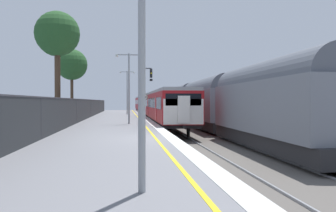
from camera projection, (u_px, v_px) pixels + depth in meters
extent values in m
cube|color=slate|center=(108.00, 150.00, 16.24)|extent=(6.40, 110.00, 1.00)
cube|color=silver|center=(172.00, 138.00, 16.58)|extent=(0.60, 110.00, 0.01)
cube|color=yellow|center=(155.00, 138.00, 16.49)|extent=(0.12, 110.00, 0.01)
cube|color=#56514C|center=(291.00, 159.00, 17.29)|extent=(11.00, 110.00, 0.20)
cube|color=gray|center=(192.00, 158.00, 16.71)|extent=(0.07, 110.00, 0.08)
cube|color=gray|center=(222.00, 158.00, 16.88)|extent=(0.07, 110.00, 0.08)
cube|color=gray|center=(274.00, 157.00, 17.19)|extent=(0.07, 110.00, 0.08)
cube|color=gray|center=(303.00, 156.00, 17.36)|extent=(0.07, 110.00, 0.08)
cube|color=maroon|center=(166.00, 106.00, 33.47)|extent=(2.80, 19.83, 2.30)
cube|color=black|center=(166.00, 120.00, 33.49)|extent=(2.64, 19.23, 0.25)
cube|color=gray|center=(166.00, 92.00, 33.46)|extent=(2.68, 19.83, 0.24)
cube|color=black|center=(151.00, 103.00, 33.30)|extent=(0.02, 18.23, 0.84)
cube|color=red|center=(156.00, 108.00, 28.38)|extent=(0.03, 1.10, 1.90)
cube|color=red|center=(148.00, 106.00, 38.23)|extent=(0.03, 1.10, 1.90)
cylinder|color=black|center=(167.00, 132.00, 26.14)|extent=(0.12, 0.84, 0.84)
cylinder|color=black|center=(188.00, 131.00, 26.33)|extent=(0.12, 0.84, 0.84)
cylinder|color=black|center=(152.00, 121.00, 40.66)|extent=(0.12, 0.84, 0.84)
cylinder|color=black|center=(166.00, 121.00, 40.85)|extent=(0.12, 0.84, 0.84)
cube|color=maroon|center=(151.00, 104.00, 53.75)|extent=(2.80, 19.83, 2.30)
cube|color=black|center=(151.00, 113.00, 53.77)|extent=(2.64, 19.23, 0.25)
cube|color=gray|center=(151.00, 96.00, 53.74)|extent=(2.68, 19.83, 0.24)
cube|color=black|center=(141.00, 102.00, 53.58)|extent=(0.02, 18.23, 0.84)
cube|color=red|center=(143.00, 105.00, 48.66)|extent=(0.03, 1.10, 1.90)
cube|color=red|center=(140.00, 105.00, 58.51)|extent=(0.03, 1.10, 1.90)
cylinder|color=black|center=(149.00, 118.00, 46.42)|extent=(0.12, 0.84, 0.84)
cylinder|color=black|center=(161.00, 118.00, 46.61)|extent=(0.12, 0.84, 0.84)
cylinder|color=black|center=(143.00, 114.00, 60.94)|extent=(0.12, 0.84, 0.84)
cylinder|color=black|center=(152.00, 114.00, 61.13)|extent=(0.12, 0.84, 0.84)
cube|color=maroon|center=(144.00, 104.00, 74.03)|extent=(2.80, 19.83, 2.30)
cube|color=black|center=(144.00, 110.00, 74.05)|extent=(2.64, 19.23, 0.25)
cube|color=gray|center=(144.00, 97.00, 74.02)|extent=(2.68, 19.83, 0.24)
cube|color=black|center=(137.00, 102.00, 73.86)|extent=(0.02, 18.23, 0.84)
cube|color=red|center=(138.00, 104.00, 68.94)|extent=(0.03, 1.10, 1.90)
cube|color=red|center=(136.00, 104.00, 78.79)|extent=(0.03, 1.10, 1.90)
cylinder|color=black|center=(141.00, 113.00, 66.70)|extent=(0.12, 0.84, 0.84)
cylinder|color=black|center=(150.00, 113.00, 66.89)|extent=(0.12, 0.84, 0.84)
cylinder|color=black|center=(138.00, 111.00, 81.22)|extent=(0.12, 0.84, 0.84)
cylinder|color=black|center=(145.00, 111.00, 81.41)|extent=(0.12, 0.84, 0.84)
cube|color=silver|center=(183.00, 112.00, 23.67)|extent=(2.70, 0.10, 1.70)
cube|color=black|center=(183.00, 100.00, 23.65)|extent=(2.40, 0.08, 0.80)
cube|color=silver|center=(184.00, 109.00, 23.53)|extent=(0.80, 0.24, 1.80)
cylinder|color=white|center=(169.00, 123.00, 23.51)|extent=(0.18, 0.06, 0.18)
cylinder|color=white|center=(198.00, 123.00, 23.74)|extent=(0.18, 0.06, 0.18)
cylinder|color=black|center=(184.00, 127.00, 23.40)|extent=(0.20, 0.35, 0.20)
cube|color=black|center=(151.00, 94.00, 53.73)|extent=(0.60, 0.90, 0.20)
cube|color=#232326|center=(269.00, 139.00, 19.58)|extent=(2.30, 14.29, 0.79)
cube|color=slate|center=(269.00, 107.00, 19.56)|extent=(2.60, 13.49, 2.73)
cylinder|color=#515660|center=(270.00, 82.00, 19.54)|extent=(2.39, 13.09, 2.39)
cylinder|color=black|center=(302.00, 156.00, 14.39)|extent=(0.12, 0.84, 0.84)
cylinder|color=black|center=(228.00, 133.00, 24.60)|extent=(0.12, 0.84, 0.84)
cylinder|color=black|center=(250.00, 133.00, 24.78)|extent=(0.12, 0.84, 0.84)
cube|color=#232326|center=(207.00, 123.00, 34.56)|extent=(2.30, 14.29, 0.79)
cube|color=slate|center=(207.00, 105.00, 34.54)|extent=(2.60, 13.49, 2.73)
cylinder|color=#515660|center=(207.00, 91.00, 34.52)|extent=(2.39, 13.09, 2.39)
cylinder|color=black|center=(212.00, 128.00, 29.36)|extent=(0.12, 0.84, 0.84)
cylinder|color=black|center=(230.00, 128.00, 29.55)|extent=(0.12, 0.84, 0.84)
cylinder|color=black|center=(189.00, 121.00, 39.57)|extent=(0.12, 0.84, 0.84)
cylinder|color=black|center=(203.00, 121.00, 39.76)|extent=(0.12, 0.84, 0.84)
cube|color=#232326|center=(182.00, 116.00, 49.54)|extent=(2.30, 14.29, 0.79)
cube|color=slate|center=(182.00, 104.00, 49.51)|extent=(2.60, 13.49, 2.73)
cylinder|color=#515660|center=(182.00, 94.00, 49.50)|extent=(2.39, 13.09, 2.39)
cylinder|color=black|center=(182.00, 119.00, 44.34)|extent=(0.12, 0.84, 0.84)
cylinder|color=black|center=(195.00, 119.00, 44.53)|extent=(0.12, 0.84, 0.84)
cylinder|color=black|center=(172.00, 116.00, 54.55)|extent=(0.12, 0.84, 0.84)
cylinder|color=black|center=(182.00, 116.00, 54.74)|extent=(0.12, 0.84, 0.84)
cylinder|color=#47474C|center=(144.00, 92.00, 40.31)|extent=(0.18, 0.18, 5.42)
cube|color=#47474C|center=(148.00, 68.00, 40.33)|extent=(0.90, 0.12, 0.12)
cube|color=black|center=(151.00, 73.00, 40.38)|extent=(0.28, 0.20, 1.00)
cylinder|color=black|center=(151.00, 70.00, 40.26)|extent=(0.16, 0.04, 0.16)
cylinder|color=yellow|center=(151.00, 73.00, 40.26)|extent=(0.16, 0.04, 0.16)
cylinder|color=black|center=(151.00, 76.00, 40.27)|extent=(0.16, 0.04, 0.16)
cube|color=black|center=(151.00, 80.00, 40.39)|extent=(0.32, 0.16, 0.24)
cylinder|color=#59595B|center=(145.00, 108.00, 35.97)|extent=(0.08, 0.08, 2.09)
cylinder|color=black|center=(145.00, 97.00, 35.95)|extent=(0.59, 0.02, 0.59)
cylinder|color=silver|center=(145.00, 97.00, 35.94)|extent=(0.56, 0.02, 0.56)
cube|color=black|center=(145.00, 97.00, 35.93)|extent=(0.24, 0.01, 0.18)
cylinder|color=#93999E|center=(142.00, 49.00, 6.64)|extent=(0.14, 0.14, 5.31)
cylinder|color=#93999E|center=(129.00, 89.00, 27.08)|extent=(0.14, 0.14, 5.32)
cube|color=#93999E|center=(135.00, 55.00, 27.10)|extent=(0.90, 0.08, 0.08)
cylinder|color=silver|center=(141.00, 56.00, 27.16)|extent=(0.20, 0.20, 0.18)
cube|color=#93999E|center=(123.00, 55.00, 26.99)|extent=(0.90, 0.08, 0.08)
cylinder|color=silver|center=(117.00, 56.00, 26.94)|extent=(0.20, 0.20, 0.18)
cylinder|color=#93999E|center=(127.00, 93.00, 47.52)|extent=(0.14, 0.14, 5.72)
cube|color=#93999E|center=(131.00, 72.00, 47.54)|extent=(0.90, 0.08, 0.08)
cylinder|color=silver|center=(134.00, 73.00, 47.60)|extent=(0.20, 0.20, 0.18)
cube|color=#93999E|center=(124.00, 72.00, 47.43)|extent=(0.90, 0.08, 0.08)
cylinder|color=silver|center=(120.00, 72.00, 47.38)|extent=(0.20, 0.20, 0.18)
cube|color=#282B2D|center=(41.00, 118.00, 15.87)|extent=(0.03, 99.00, 1.88)
cube|color=#38383D|center=(41.00, 97.00, 15.86)|extent=(0.06, 99.00, 0.06)
cylinder|color=#38383D|center=(41.00, 118.00, 15.87)|extent=(0.07, 0.07, 1.88)
cylinder|color=#38383D|center=(76.00, 111.00, 27.47)|extent=(0.07, 0.07, 1.88)
cylinder|color=#38383D|center=(91.00, 108.00, 39.07)|extent=(0.07, 0.07, 1.88)
cylinder|color=#38383D|center=(98.00, 107.00, 50.67)|extent=(0.07, 0.07, 1.88)
cylinder|color=#38383D|center=(103.00, 106.00, 62.28)|extent=(0.07, 0.07, 1.88)
cylinder|color=#473323|center=(58.00, 85.00, 25.84)|extent=(0.41, 0.41, 5.70)
sphere|color=#234C23|center=(57.00, 34.00, 25.80)|extent=(3.21, 3.21, 3.21)
sphere|color=#234C23|center=(55.00, 39.00, 25.86)|extent=(2.40, 2.40, 2.40)
cylinder|color=#473323|center=(72.00, 95.00, 39.13)|extent=(0.32, 0.32, 4.80)
sphere|color=#234C23|center=(72.00, 65.00, 39.09)|extent=(3.37, 3.37, 3.37)
sphere|color=#234C23|center=(70.00, 68.00, 38.67)|extent=(2.33, 2.33, 2.33)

